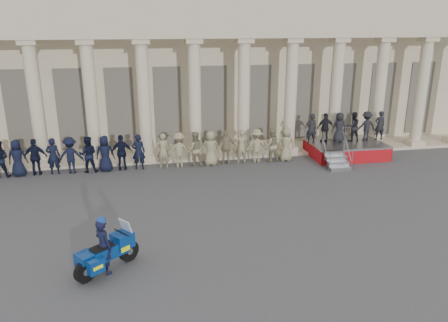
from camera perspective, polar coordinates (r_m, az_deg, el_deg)
ground at (r=16.13m, az=-4.75°, el=-8.38°), size 90.00×90.00×0.00m
building at (r=29.32m, az=-8.09°, el=12.56°), size 40.00×12.50×9.00m
officer_rank at (r=22.18m, az=-13.52°, el=1.05°), size 18.28×0.68×1.80m
reviewing_stand at (r=24.74m, az=15.84°, el=3.56°), size 4.59×3.85×2.41m
motorcycle at (r=13.56m, az=-14.95°, el=-11.43°), size 1.83×1.63×1.42m
rider at (r=13.37m, az=-15.47°, el=-10.55°), size 0.71×0.74×1.81m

